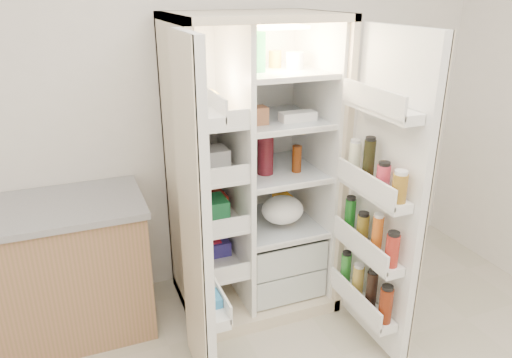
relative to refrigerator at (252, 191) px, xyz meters
name	(u,v)px	position (x,y,z in m)	size (l,w,h in m)	color
wall_back	(202,86)	(-0.20, 0.35, 0.61)	(4.00, 0.02, 2.70)	white
refrigerator	(252,191)	(0.00, 0.00, 0.00)	(0.92, 0.70, 1.80)	beige
freezer_door	(196,224)	(-0.52, -0.60, 0.15)	(0.15, 0.40, 1.72)	white
fridge_door	(383,204)	(0.47, -0.69, 0.12)	(0.17, 0.58, 1.72)	white
kitchen_counter	(47,273)	(-1.23, 0.04, -0.33)	(1.13, 0.60, 0.82)	#9C6C4E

